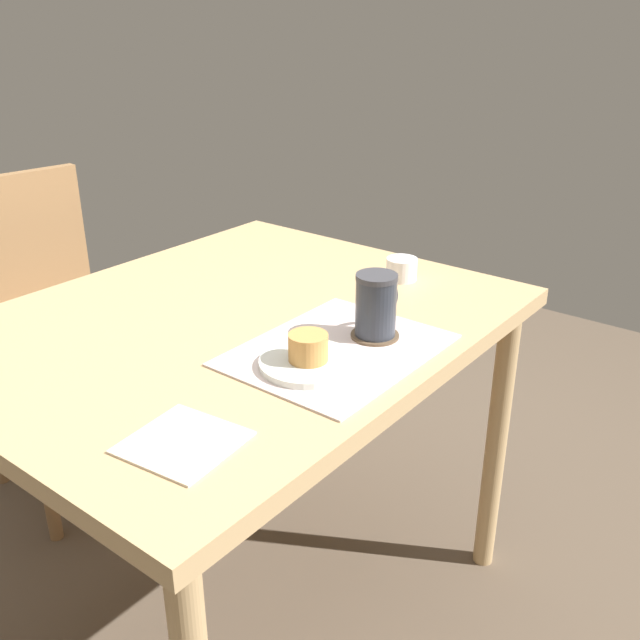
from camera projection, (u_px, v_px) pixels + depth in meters
name	position (u px, v px, depth m)	size (l,w,h in m)	color
ground_plane	(249.00, 605.00, 1.73)	(4.40, 4.40, 0.02)	brown
dining_table	(235.00, 355.00, 1.46)	(1.08, 0.87, 0.76)	tan
wooden_chair	(49.00, 325.00, 2.02)	(0.47, 0.47, 0.91)	#997047
placemat	(337.00, 350.00, 1.28)	(0.38, 0.30, 0.00)	silver
pastry_plate	(308.00, 363.00, 1.22)	(0.17, 0.17, 0.01)	silver
pastry	(308.00, 347.00, 1.21)	(0.07, 0.07, 0.05)	tan
coffee_coaster	(375.00, 335.00, 1.33)	(0.09, 0.09, 0.01)	brown
coffee_mug	(377.00, 304.00, 1.31)	(0.11, 0.08, 0.12)	#2D333D
paper_napkin	(183.00, 442.00, 1.01)	(0.15, 0.15, 0.00)	silver
sugar_bowl	(402.00, 269.00, 1.61)	(0.07, 0.07, 0.05)	white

